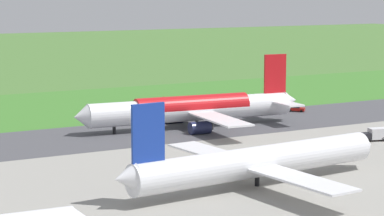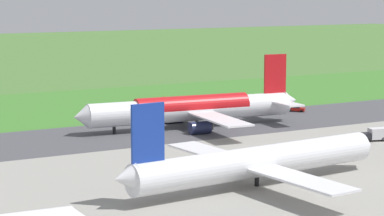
{
  "view_description": "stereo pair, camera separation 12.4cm",
  "coord_description": "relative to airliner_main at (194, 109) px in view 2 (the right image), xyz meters",
  "views": [
    {
      "loc": [
        97.04,
        149.79,
        30.45
      ],
      "look_at": [
        14.04,
        0.0,
        4.5
      ],
      "focal_mm": 72.83,
      "sensor_mm": 36.0,
      "label": 1
    },
    {
      "loc": [
        96.93,
        149.85,
        30.45
      ],
      "look_at": [
        14.04,
        0.0,
        4.5
      ],
      "focal_mm": 72.83,
      "sensor_mm": 36.0,
      "label": 2
    }
  ],
  "objects": [
    {
      "name": "runway_asphalt",
      "position": [
        -13.67,
        -0.03,
        -4.32
      ],
      "size": [
        600.0,
        28.29,
        0.06
      ],
      "primitive_type": "cube",
      "color": "#47474C",
      "rests_on": "ground"
    },
    {
      "name": "service_car_ops",
      "position": [
        -10.28,
        37.05,
        -3.51
      ],
      "size": [
        2.09,
        4.28,
        1.62
      ],
      "color": "gold",
      "rests_on": "ground"
    },
    {
      "name": "traffic_cone_orange",
      "position": [
        -5.16,
        -36.57,
        -4.08
      ],
      "size": [
        0.4,
        0.4,
        0.55
      ],
      "primitive_type": "cone",
      "color": "orange",
      "rests_on": "ground"
    },
    {
      "name": "airliner_main",
      "position": [
        0.0,
        0.0,
        0.0
      ],
      "size": [
        54.15,
        44.36,
        15.88
      ],
      "color": "white",
      "rests_on": "ground"
    },
    {
      "name": "airliner_parked_mid",
      "position": [
        17.1,
        50.75,
        -0.32
      ],
      "size": [
        50.57,
        41.41,
        14.76
      ],
      "color": "white",
      "rests_on": "ground"
    },
    {
      "name": "ground_plane",
      "position": [
        -13.67,
        -0.03,
        -4.35
      ],
      "size": [
        800.0,
        800.0,
        0.0
      ],
      "primitive_type": "plane",
      "color": "#477233"
    },
    {
      "name": "grass_verge_foreground",
      "position": [
        -13.67,
        -35.27,
        -4.33
      ],
      "size": [
        600.0,
        80.0,
        0.04
      ],
      "primitive_type": "cube",
      "color": "#3C782B",
      "rests_on": "ground"
    },
    {
      "name": "service_car_followme",
      "position": [
        -34.07,
        -7.68,
        -3.51
      ],
      "size": [
        4.16,
        4.32,
        1.62
      ],
      "color": "#B21914",
      "rests_on": "ground"
    },
    {
      "name": "no_stopping_sign",
      "position": [
        -8.84,
        -32.45,
        -2.85
      ],
      "size": [
        0.6,
        0.1,
        2.53
      ],
      "color": "slate",
      "rests_on": "ground"
    },
    {
      "name": "service_truck_fuel",
      "position": [
        -24.84,
        31.5,
        -2.95
      ],
      "size": [
        6.18,
        3.67,
        2.65
      ],
      "color": "black",
      "rests_on": "ground"
    }
  ]
}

